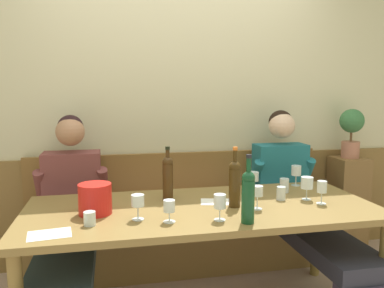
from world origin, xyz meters
The scene contains 25 objects.
room_wall_back centered at (0.00, 1.09, 1.40)m, with size 6.80×0.08×2.80m, color beige.
wood_wainscot_panel centered at (0.00, 1.04, 0.46)m, with size 6.80×0.03×0.91m, color brown.
wall_bench centered at (0.00, 0.83, 0.28)m, with size 2.48×0.42×0.94m.
dining_table centered at (0.00, 0.09, 0.67)m, with size 2.18×0.91×0.75m.
person_center_right_seat centered at (-0.84, 0.44, 0.62)m, with size 0.52×1.36×1.28m.
person_right_seat centered at (0.85, 0.43, 0.63)m, with size 0.54×1.36×1.30m.
ice_bucket centered at (-0.65, 0.08, 0.83)m, with size 0.19×0.19×0.18m, color red.
wine_bottle_clear_water centered at (-0.19, 0.29, 0.90)m, with size 0.07×0.07×0.35m.
wine_bottle_green_tall centered at (0.17, -0.25, 0.90)m, with size 0.07×0.07×0.38m.
wine_bottle_amber_mid centered at (0.19, 0.04, 0.90)m, with size 0.07×0.07×0.38m.
wine_glass_center_rear centered at (0.03, -0.18, 0.85)m, with size 0.07×0.07×0.15m.
wine_glass_by_bottle centered at (0.82, 0.46, 0.85)m, with size 0.07×0.07×0.15m.
wine_glass_left_end centered at (0.71, 0.09, 0.85)m, with size 0.08×0.08×0.15m.
wine_glass_center_front centered at (-0.41, -0.08, 0.85)m, with size 0.07×0.07×0.14m.
wine_glass_near_bucket centered at (0.31, -0.03, 0.85)m, with size 0.07×0.07×0.14m.
wine_glass_mid_right centered at (0.44, 0.38, 0.85)m, with size 0.08×0.08×0.14m.
wine_glass_right_end centered at (0.75, -0.02, 0.85)m, with size 0.06×0.06×0.15m.
wine_glass_mid_left centered at (-0.25, -0.15, 0.83)m, with size 0.07×0.07×0.12m.
water_tumbler_left centered at (0.54, 0.12, 0.79)m, with size 0.06×0.06×0.09m, color silver.
water_tumbler_center centered at (-0.67, -0.12, 0.78)m, with size 0.06×0.06×0.08m, color silver.
water_tumbler_right centered at (0.64, 0.30, 0.80)m, with size 0.07×0.07×0.10m, color silver.
tasting_sheet_left_guest centered at (0.11, 0.16, 0.75)m, with size 0.21×0.15×0.00m, color white.
tasting_sheet_right_guest centered at (-0.86, -0.21, 0.75)m, with size 0.21×0.15×0.00m, color white.
corner_pedestal centered at (1.54, 0.86, 0.43)m, with size 0.28×0.28×0.86m, color brown.
potted_plant centered at (1.54, 0.86, 1.12)m, with size 0.21×0.21×0.44m.
Camera 1 is at (-0.55, -2.18, 1.46)m, focal length 36.20 mm.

